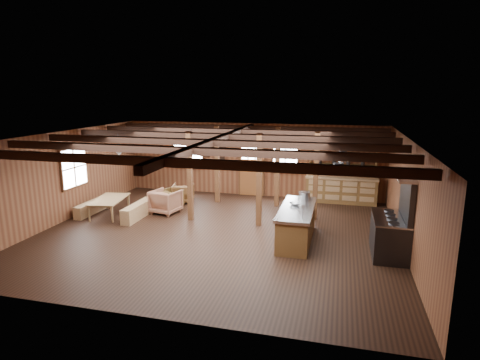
# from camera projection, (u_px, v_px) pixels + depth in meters

# --- Properties ---
(room) EXTENTS (10.04, 9.04, 2.84)m
(room) POSITION_uv_depth(u_px,v_px,m) (217.00, 186.00, 11.22)
(room) COLOR black
(room) RESTS_ON ground
(ceiling_joists) EXTENTS (9.80, 8.82, 0.18)m
(ceiling_joists) POSITION_uv_depth(u_px,v_px,m) (218.00, 140.00, 11.10)
(ceiling_joists) COLOR black
(ceiling_joists) RESTS_ON ceiling
(timber_posts) EXTENTS (3.95, 2.35, 2.80)m
(timber_posts) POSITION_uv_depth(u_px,v_px,m) (251.00, 172.00, 13.06)
(timber_posts) COLOR #432713
(timber_posts) RESTS_ON floor
(back_door) EXTENTS (1.02, 0.08, 2.15)m
(back_door) POSITION_uv_depth(u_px,v_px,m) (251.00, 173.00, 15.54)
(back_door) COLOR brown
(back_door) RESTS_ON floor
(window_back_left) EXTENTS (1.32, 0.06, 1.32)m
(window_back_left) POSITION_uv_depth(u_px,v_px,m) (188.00, 152.00, 16.01)
(window_back_left) COLOR white
(window_back_left) RESTS_ON wall_back
(window_back_right) EXTENTS (1.02, 0.06, 1.32)m
(window_back_right) POSITION_uv_depth(u_px,v_px,m) (285.00, 156.00, 15.08)
(window_back_right) COLOR white
(window_back_right) RESTS_ON wall_back
(window_left) EXTENTS (0.14, 1.24, 1.32)m
(window_left) POSITION_uv_depth(u_px,v_px,m) (74.00, 168.00, 12.83)
(window_left) COLOR white
(window_left) RESTS_ON wall_back
(notice_boards) EXTENTS (1.08, 0.03, 0.90)m
(notice_boards) POSITION_uv_depth(u_px,v_px,m) (214.00, 152.00, 15.74)
(notice_boards) COLOR beige
(notice_boards) RESTS_ON wall_back
(back_counter) EXTENTS (2.55, 0.60, 2.45)m
(back_counter) POSITION_uv_depth(u_px,v_px,m) (341.00, 187.00, 14.56)
(back_counter) COLOR brown
(back_counter) RESTS_ON floor
(pendant_lamps) EXTENTS (1.86, 2.36, 0.66)m
(pendant_lamps) POSITION_uv_depth(u_px,v_px,m) (158.00, 148.00, 12.51)
(pendant_lamps) COLOR #2A2A2C
(pendant_lamps) RESTS_ON ceiling
(pot_rack) EXTENTS (0.40, 3.00, 0.45)m
(pot_rack) POSITION_uv_depth(u_px,v_px,m) (341.00, 158.00, 10.55)
(pot_rack) COLOR #2A2A2C
(pot_rack) RESTS_ON ceiling
(kitchen_island) EXTENTS (0.90, 2.51, 1.20)m
(kitchen_island) POSITION_uv_depth(u_px,v_px,m) (297.00, 224.00, 10.84)
(kitchen_island) COLOR brown
(kitchen_island) RESTS_ON floor
(step_stool) EXTENTS (0.60, 0.53, 0.45)m
(step_stool) POSITION_uv_depth(u_px,v_px,m) (298.00, 213.00, 12.67)
(step_stool) COLOR #8A5F3E
(step_stool) RESTS_ON floor
(commercial_range) EXTENTS (0.85, 1.66, 2.05)m
(commercial_range) POSITION_uv_depth(u_px,v_px,m) (392.00, 230.00, 9.88)
(commercial_range) COLOR #2A2A2C
(commercial_range) RESTS_ON floor
(dining_table) EXTENTS (1.15, 1.73, 0.56)m
(dining_table) POSITION_uv_depth(u_px,v_px,m) (111.00, 207.00, 13.11)
(dining_table) COLOR olive
(dining_table) RESTS_ON floor
(bench_wall) EXTENTS (0.28, 1.48, 0.41)m
(bench_wall) POSITION_uv_depth(u_px,v_px,m) (91.00, 208.00, 13.31)
(bench_wall) COLOR #8A5F3E
(bench_wall) RESTS_ON floor
(bench_aisle) EXTENTS (0.32, 1.72, 0.47)m
(bench_aisle) POSITION_uv_depth(u_px,v_px,m) (138.00, 211.00, 12.88)
(bench_aisle) COLOR #8A5F3E
(bench_aisle) RESTS_ON floor
(armchair_a) EXTENTS (0.87, 0.89, 0.68)m
(armchair_a) POSITION_uv_depth(u_px,v_px,m) (183.00, 193.00, 14.66)
(armchair_a) COLOR brown
(armchair_a) RESTS_ON floor
(armchair_b) EXTENTS (0.90, 0.91, 0.64)m
(armchair_b) POSITION_uv_depth(u_px,v_px,m) (171.00, 198.00, 14.03)
(armchair_b) COLOR brown
(armchair_b) RESTS_ON floor
(armchair_c) EXTENTS (1.00, 1.02, 0.79)m
(armchair_c) POSITION_uv_depth(u_px,v_px,m) (166.00, 201.00, 13.36)
(armchair_c) COLOR brown
(armchair_c) RESTS_ON floor
(counter_pot) EXTENTS (0.33, 0.33, 0.20)m
(counter_pot) POSITION_uv_depth(u_px,v_px,m) (304.00, 195.00, 11.62)
(counter_pot) COLOR silver
(counter_pot) RESTS_ON kitchen_island
(bowl) EXTENTS (0.36, 0.36, 0.07)m
(bowl) POSITION_uv_depth(u_px,v_px,m) (295.00, 204.00, 10.98)
(bowl) COLOR silver
(bowl) RESTS_ON kitchen_island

